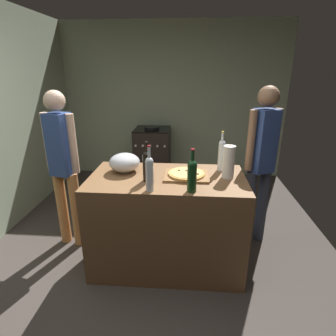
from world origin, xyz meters
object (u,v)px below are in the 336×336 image
object	(u,v)px
pizza	(186,174)
wine_bottle_amber	(147,165)
wine_bottle_dark	(192,174)
stove	(153,155)
paper_towel_roll	(229,162)
person_in_stripes	(63,162)
wine_bottle_green	(221,154)
person_in_red	(261,158)
wine_bottle_clear	(150,172)
mixing_bowl	(125,162)

from	to	relation	value
pizza	wine_bottle_amber	xyz separation A→B (m)	(-0.34, -0.12, 0.12)
pizza	wine_bottle_dark	distance (m)	0.34
stove	paper_towel_roll	bearing A→B (deg)	-65.63
wine_bottle_dark	wine_bottle_amber	bearing A→B (deg)	152.88
person_in_stripes	stove	bearing A→B (deg)	70.71
wine_bottle_green	person_in_red	xyz separation A→B (m)	(0.44, 0.23, -0.11)
wine_bottle_clear	wine_bottle_amber	world-z (taller)	wine_bottle_clear
pizza	wine_bottle_clear	size ratio (longest dim) A/B	0.88
person_in_stripes	paper_towel_roll	bearing A→B (deg)	-7.82
mixing_bowl	pizza	bearing A→B (deg)	-9.02
wine_bottle_clear	wine_bottle_amber	size ratio (longest dim) A/B	1.07
paper_towel_roll	wine_bottle_amber	distance (m)	0.72
mixing_bowl	wine_bottle_clear	distance (m)	0.52
stove	person_in_stripes	world-z (taller)	person_in_stripes
wine_bottle_amber	person_in_red	bearing A→B (deg)	26.05
wine_bottle_amber	mixing_bowl	bearing A→B (deg)	139.30
mixing_bowl	wine_bottle_green	world-z (taller)	wine_bottle_green
mixing_bowl	stove	world-z (taller)	mixing_bowl
person_in_stripes	pizza	bearing A→B (deg)	-10.43
pizza	wine_bottle_green	world-z (taller)	wine_bottle_green
paper_towel_roll	stove	size ratio (longest dim) A/B	0.31
paper_towel_roll	wine_bottle_amber	xyz separation A→B (m)	(-0.71, -0.13, 0.00)
person_in_red	wine_bottle_dark	bearing A→B (deg)	-134.17
person_in_stripes	mixing_bowl	bearing A→B (deg)	-11.65
mixing_bowl	wine_bottle_dark	distance (m)	0.76
person_in_stripes	person_in_red	bearing A→B (deg)	5.28
wine_bottle_amber	pizza	bearing A→B (deg)	19.25
pizza	mixing_bowl	size ratio (longest dim) A/B	1.13
mixing_bowl	wine_bottle_dark	world-z (taller)	wine_bottle_dark
wine_bottle_clear	person_in_stripes	world-z (taller)	person_in_stripes
wine_bottle_dark	wine_bottle_green	xyz separation A→B (m)	(0.28, 0.51, 0.02)
paper_towel_roll	person_in_stripes	size ratio (longest dim) A/B	0.18
wine_bottle_green	stove	size ratio (longest dim) A/B	0.40
wine_bottle_clear	person_in_red	distance (m)	1.29
paper_towel_roll	wine_bottle_dark	size ratio (longest dim) A/B	0.84
pizza	mixing_bowl	world-z (taller)	mixing_bowl
wine_bottle_amber	wine_bottle_dark	world-z (taller)	wine_bottle_dark
pizza	paper_towel_roll	size ratio (longest dim) A/B	1.10
wine_bottle_dark	stove	world-z (taller)	wine_bottle_dark
mixing_bowl	wine_bottle_clear	size ratio (longest dim) A/B	0.77
paper_towel_roll	wine_bottle_clear	world-z (taller)	wine_bottle_clear
person_in_stripes	person_in_red	xyz separation A→B (m)	(2.03, 0.19, 0.03)
person_in_stripes	wine_bottle_clear	bearing A→B (deg)	-29.76
person_in_stripes	person_in_red	size ratio (longest dim) A/B	0.98
wine_bottle_clear	stove	bearing A→B (deg)	97.07
wine_bottle_dark	person_in_stripes	bearing A→B (deg)	157.21
stove	wine_bottle_dark	bearing A→B (deg)	-75.39
paper_towel_roll	stove	bearing A→B (deg)	114.37
pizza	wine_bottle_dark	size ratio (longest dim) A/B	0.93
mixing_bowl	stove	distance (m)	2.13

